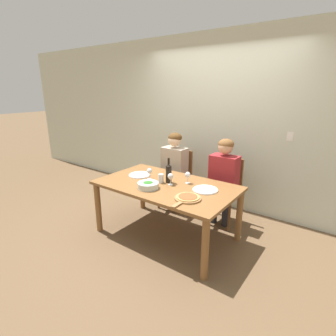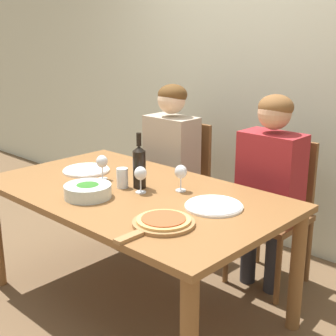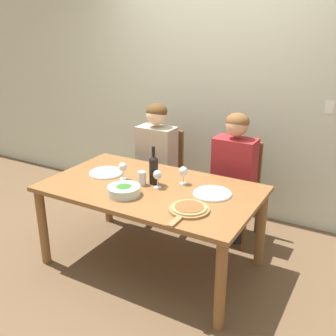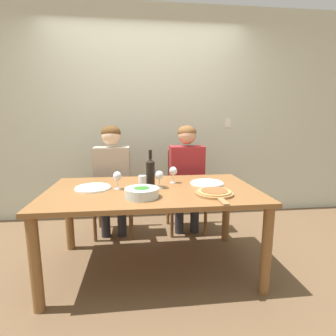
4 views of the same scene
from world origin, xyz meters
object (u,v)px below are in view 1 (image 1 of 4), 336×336
chair_left (178,177)px  wine_glass_centre (170,177)px  pizza_on_board (187,198)px  water_tumbler (161,178)px  wine_bottle (169,173)px  wine_glass_left (149,172)px  dinner_plate_right (205,190)px  dinner_plate_left (140,175)px  person_man (223,174)px  chair_right (226,188)px  broccoli_bowl (148,185)px  person_woman (174,164)px  wine_glass_right (188,175)px

chair_left → wine_glass_centre: (0.46, -0.84, 0.32)m
pizza_on_board → water_tumbler: 0.60m
wine_bottle → wine_glass_left: bearing=-170.3°
wine_glass_centre → water_tumbler: (-0.14, -0.01, -0.05)m
chair_left → dinner_plate_right: bearing=-39.7°
wine_bottle → dinner_plate_left: size_ratio=1.07×
water_tumbler → person_man: bearing=54.9°
chair_right → person_man: 0.26m
chair_right → wine_glass_left: 1.15m
person_man → dinner_plate_right: size_ratio=4.13×
chair_right → dinner_plate_left: 1.24m
person_man → dinner_plate_right: (0.06, -0.63, -0.01)m
person_man → broccoli_bowl: (-0.53, -0.98, 0.02)m
person_woman → water_tumbler: bearing=-66.8°
person_woman → wine_glass_centre: 0.86m
chair_right → wine_bottle: (-0.45, -0.78, 0.35)m
wine_glass_centre → water_tumbler: 0.15m
dinner_plate_left → wine_glass_left: bearing=-9.5°
chair_right → person_woman: (-0.83, -0.11, 0.24)m
chair_left → dinner_plate_left: 0.83m
person_woman → chair_left: bearing=90.0°
pizza_on_board → wine_glass_left: bearing=160.9°
wine_bottle → water_tumbler: (-0.07, -0.07, -0.07)m
chair_left → dinner_plate_right: size_ratio=3.12×
wine_glass_right → person_woman: bearing=137.3°
broccoli_bowl → water_tumbler: (0.01, 0.24, 0.02)m
dinner_plate_left → pizza_on_board: pizza_on_board is taller
broccoli_bowl → wine_glass_left: 0.33m
broccoli_bowl → wine_glass_centre: 0.30m
chair_left → dinner_plate_right: 1.19m
dinner_plate_left → dinner_plate_right: bearing=2.9°
dinner_plate_left → water_tumbler: size_ratio=2.61×
broccoli_bowl → person_man: bearing=61.6°
chair_right → person_man: bearing=-90.0°
pizza_on_board → wine_glass_right: (-0.26, 0.42, 0.09)m
wine_glass_right → water_tumbler: bearing=-147.3°
wine_glass_left → chair_right: bearing=48.9°
wine_glass_left → wine_glass_right: same height
chair_right → dinner_plate_left: (-0.93, -0.79, 0.23)m
wine_glass_left → wine_glass_right: size_ratio=1.00×
dinner_plate_left → wine_glass_right: bearing=10.5°
chair_right → broccoli_bowl: (-0.53, -1.09, 0.26)m
wine_glass_left → water_tumbler: (0.20, -0.02, -0.05)m
person_man → chair_right: bearing=90.0°
dinner_plate_right → person_man: bearing=95.8°
water_tumbler → broccoli_bowl: bearing=-92.3°
chair_right → broccoli_bowl: chair_right is taller
pizza_on_board → dinner_plate_left: bearing=162.9°
water_tumbler → dinner_plate_left: bearing=172.6°
broccoli_bowl → dinner_plate_left: bearing=143.9°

